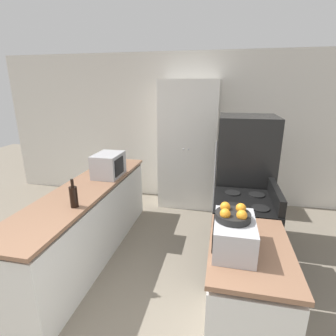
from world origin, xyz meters
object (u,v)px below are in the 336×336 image
wine_bottle (74,196)px  fruit_bowl (233,214)px  microwave (109,165)px  refrigerator (243,181)px  pantry_cabinet (188,146)px  toaster_oven (234,235)px  stove (242,238)px

wine_bottle → fruit_bowl: (1.49, -0.38, 0.16)m
wine_bottle → microwave: bearing=93.7°
microwave → fruit_bowl: fruit_bowl is taller
refrigerator → fruit_bowl: bearing=-96.6°
refrigerator → fruit_bowl: refrigerator is taller
pantry_cabinet → toaster_oven: bearing=-75.3°
wine_bottle → toaster_oven: (1.50, -0.40, 0.00)m
pantry_cabinet → toaster_oven: (0.69, -2.64, -0.06)m
pantry_cabinet → stove: (0.84, -1.74, -0.61)m
wine_bottle → pantry_cabinet: bearing=70.1°
stove → wine_bottle: size_ratio=3.68×
pantry_cabinet → stove: 2.03m
stove → pantry_cabinet: bearing=115.8°
stove → fruit_bowl: fruit_bowl is taller
fruit_bowl → toaster_oven: bearing=-32.9°
pantry_cabinet → stove: pantry_cabinet is taller
stove → wine_bottle: (-1.65, -0.50, 0.55)m
refrigerator → wine_bottle: refrigerator is taller
wine_bottle → fruit_bowl: bearing=-14.5°
microwave → fruit_bowl: 2.05m
pantry_cabinet → refrigerator: 1.34m
pantry_cabinet → refrigerator: bearing=-48.9°
pantry_cabinet → fruit_bowl: size_ratio=8.60×
refrigerator → wine_bottle: size_ratio=5.88×
microwave → pantry_cabinet: bearing=56.0°
wine_bottle → toaster_oven: size_ratio=0.64×
microwave → wine_bottle: 0.95m
stove → fruit_bowl: 1.15m
stove → refrigerator: 0.84m
toaster_oven → stove: bearing=80.5°
refrigerator → microwave: bearing=-170.1°
stove → toaster_oven: bearing=-99.5°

